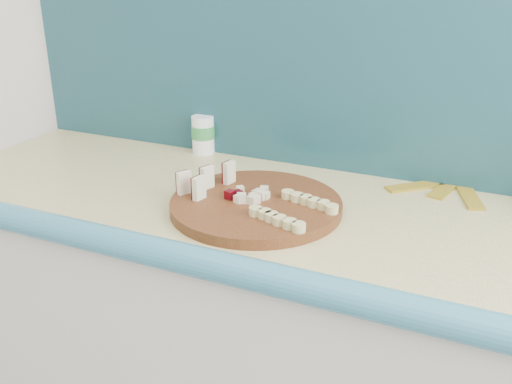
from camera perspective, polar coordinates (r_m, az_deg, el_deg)
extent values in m
cube|color=white|center=(1.45, 11.27, 16.79)|extent=(3.60, 0.04, 2.60)
cube|color=tan|center=(1.25, 11.02, -3.55)|extent=(2.20, 0.60, 0.03)
cube|color=teal|center=(0.99, 6.74, -10.58)|extent=(2.20, 0.06, 0.03)
cube|color=teal|center=(1.43, 14.67, 10.78)|extent=(2.20, 0.02, 0.50)
cylinder|color=#441F0E|center=(1.27, 0.00, -1.33)|extent=(0.47, 0.47, 0.02)
cube|color=beige|center=(1.30, -7.20, 0.92)|extent=(0.02, 0.03, 0.05)
cube|color=#44040A|center=(1.31, -7.45, 1.01)|extent=(0.01, 0.03, 0.05)
cube|color=beige|center=(1.32, -4.90, 1.45)|extent=(0.02, 0.03, 0.05)
cube|color=#44040A|center=(1.33, -5.16, 1.54)|extent=(0.01, 0.03, 0.05)
cube|color=beige|center=(1.35, -2.69, 1.96)|extent=(0.02, 0.03, 0.05)
cube|color=#44040A|center=(1.36, -2.95, 2.04)|extent=(0.01, 0.03, 0.05)
cube|color=beige|center=(1.27, -5.71, 0.39)|extent=(0.02, 0.03, 0.05)
cube|color=#44040A|center=(1.27, -5.98, 0.49)|extent=(0.01, 0.03, 0.05)
cube|color=beige|center=(1.27, -0.51, -0.27)|extent=(0.02, 0.02, 0.02)
cube|color=beige|center=(1.27, -0.10, -0.24)|extent=(0.02, 0.02, 0.02)
cube|color=#44040A|center=(1.28, 0.22, -0.07)|extent=(0.02, 0.02, 0.02)
cube|color=beige|center=(1.28, -0.45, -0.06)|extent=(0.02, 0.02, 0.02)
cube|color=beige|center=(1.29, -0.51, 0.11)|extent=(0.02, 0.02, 0.02)
cube|color=beige|center=(1.30, -0.92, 0.25)|extent=(0.02, 0.02, 0.02)
cube|color=beige|center=(1.28, -1.08, -0.01)|extent=(0.02, 0.02, 0.02)
cube|color=beige|center=(1.28, -1.54, -0.02)|extent=(0.02, 0.02, 0.02)
cube|color=#44040A|center=(1.27, -1.99, -0.18)|extent=(0.02, 0.02, 0.02)
cube|color=beige|center=(1.27, -1.33, -0.29)|extent=(0.02, 0.02, 0.02)
cube|color=beige|center=(1.26, -1.33, -0.48)|extent=(0.02, 0.02, 0.02)
cube|color=beige|center=(1.27, -0.83, -0.32)|extent=(0.02, 0.02, 0.02)
cube|color=beige|center=(1.26, -0.53, -0.43)|extent=(0.02, 0.02, 0.02)
cylinder|color=#CDC37D|center=(1.19, -0.06, -1.89)|extent=(0.03, 0.03, 0.02)
cylinder|color=#CDC37D|center=(1.18, 0.79, -2.19)|extent=(0.03, 0.03, 0.02)
cylinder|color=#CDC37D|center=(1.16, 1.65, -2.50)|extent=(0.03, 0.03, 0.02)
cylinder|color=#CDC37D|center=(1.15, 2.53, -2.81)|extent=(0.03, 0.03, 0.02)
cylinder|color=#CDC37D|center=(1.14, 3.44, -3.13)|extent=(0.03, 0.03, 0.02)
cylinder|color=#CDC37D|center=(1.13, 4.37, -3.46)|extent=(0.03, 0.03, 0.02)
cylinder|color=#CDC37D|center=(1.27, 3.32, -0.26)|extent=(0.03, 0.03, 0.02)
cylinder|color=#CDC37D|center=(1.26, 4.14, -0.53)|extent=(0.03, 0.03, 0.02)
cylinder|color=#CDC37D|center=(1.25, 4.98, -0.80)|extent=(0.03, 0.03, 0.02)
cylinder|color=#CDC37D|center=(1.24, 5.84, -1.07)|extent=(0.03, 0.03, 0.02)
cylinder|color=#CDC37D|center=(1.22, 6.72, -1.35)|extent=(0.03, 0.03, 0.02)
cylinder|color=#CDC37D|center=(1.21, 7.61, -1.64)|extent=(0.03, 0.03, 0.02)
cylinder|color=white|center=(1.64, -5.31, 5.73)|extent=(0.06, 0.06, 0.11)
cylinder|color=green|center=(1.63, -5.33, 6.03)|extent=(0.07, 0.07, 0.04)
cube|color=gold|center=(1.45, 15.95, 0.60)|extent=(0.15, 0.14, 0.01)
cube|color=gold|center=(1.47, 18.54, 0.49)|extent=(0.07, 0.17, 0.01)
cube|color=gold|center=(1.43, 20.48, -0.28)|extent=(0.09, 0.17, 0.01)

